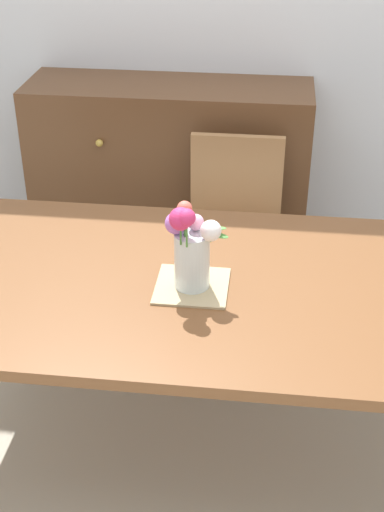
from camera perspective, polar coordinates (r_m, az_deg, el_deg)
ground_plane at (r=2.85m, az=1.37°, el=-14.89°), size 12.00×12.00×0.00m
dining_table at (r=2.41m, az=1.57°, el=-3.66°), size 1.86×1.05×0.75m
chair_far at (r=3.23m, az=3.40°, el=2.72°), size 0.42×0.42×0.90m
dresser at (r=3.68m, az=-1.79°, el=6.21°), size 1.40×0.47×1.00m
placemat at (r=2.34m, az=0.00°, el=-2.43°), size 0.24×0.24×0.01m
flower_vase at (r=2.25m, az=-0.10°, el=0.83°), size 0.21×0.15×0.32m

